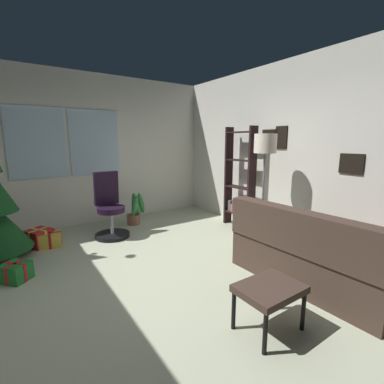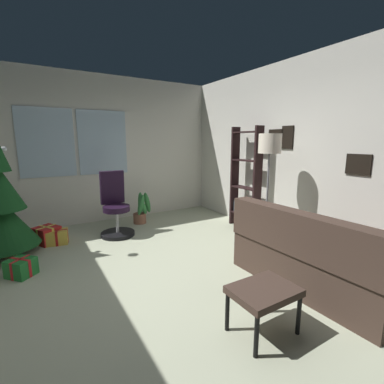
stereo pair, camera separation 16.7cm
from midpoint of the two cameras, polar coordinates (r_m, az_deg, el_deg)
The scene contains 12 objects.
ground_plane at distance 3.26m, azimuth -8.39°, elevation -19.37°, with size 4.81×5.61×0.10m, color #B2B89B.
wall_back_with_windows at distance 5.54m, azimuth -22.18°, elevation 8.27°, with size 4.81×0.12×2.82m.
wall_right_with_frames at distance 4.46m, azimuth 20.92°, elevation 7.86°, with size 0.12×5.61×2.82m.
couch at distance 3.46m, azimuth 25.84°, elevation -12.03°, with size 1.68×1.74×0.88m.
footstool at distance 2.45m, azimuth 14.13°, elevation -19.83°, with size 0.54×0.40×0.40m.
gift_box_red at distance 4.79m, azimuth -30.56°, elevation -8.39°, with size 0.43×0.44×0.27m.
gift_box_green at distance 3.84m, azimuth -34.43°, elevation -13.85°, with size 0.37×0.37×0.22m.
gift_box_gold at distance 4.69m, azimuth -28.77°, elevation -8.89°, with size 0.33×0.28×0.23m.
office_chair at distance 4.71m, azimuth -17.99°, elevation -3.98°, with size 0.56×0.56×1.09m.
bookshelf at distance 4.98m, azimuth 9.09°, elevation 1.53°, with size 0.18×0.64×1.84m.
floor_lamp at distance 4.12m, azimuth 14.08°, elevation 8.03°, with size 0.33×0.33×1.69m.
potted_plant at distance 5.30m, azimuth -12.81°, elevation -3.98°, with size 0.37×0.33×0.61m.
Camera 1 is at (-1.27, -2.51, 1.58)m, focal length 25.13 mm.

